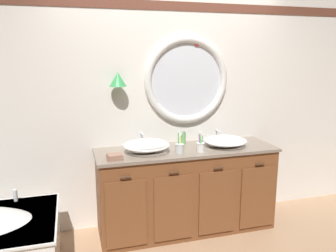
{
  "coord_description": "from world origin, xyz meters",
  "views": [
    {
      "loc": [
        -1.02,
        -2.92,
        1.84
      ],
      "look_at": [
        -0.1,
        0.25,
        1.14
      ],
      "focal_mm": 36.32,
      "sensor_mm": 36.0,
      "label": 1
    }
  ],
  "objects_px": {
    "sink_basin_left": "(147,145)",
    "folded_hand_towel": "(115,157)",
    "toothbrush_holder_right": "(201,146)",
    "soap_dispenser": "(183,138)",
    "sink_basin_right": "(225,141)",
    "toothbrush_holder_left": "(179,148)"
  },
  "relations": [
    {
      "from": "sink_basin_left",
      "to": "folded_hand_towel",
      "type": "xyz_separation_m",
      "value": [
        -0.33,
        -0.14,
        -0.05
      ]
    },
    {
      "from": "toothbrush_holder_right",
      "to": "soap_dispenser",
      "type": "relative_size",
      "value": 1.33
    },
    {
      "from": "sink_basin_right",
      "to": "soap_dispenser",
      "type": "bearing_deg",
      "value": 152.8
    },
    {
      "from": "sink_basin_left",
      "to": "toothbrush_holder_right",
      "type": "xyz_separation_m",
      "value": [
        0.52,
        -0.13,
        -0.02
      ]
    },
    {
      "from": "toothbrush_holder_right",
      "to": "folded_hand_towel",
      "type": "relative_size",
      "value": 1.43
    },
    {
      "from": "sink_basin_right",
      "to": "folded_hand_towel",
      "type": "height_order",
      "value": "sink_basin_right"
    },
    {
      "from": "toothbrush_holder_left",
      "to": "folded_hand_towel",
      "type": "distance_m",
      "value": 0.64
    },
    {
      "from": "toothbrush_holder_left",
      "to": "toothbrush_holder_right",
      "type": "xyz_separation_m",
      "value": [
        0.21,
        -0.03,
        0.0
      ]
    },
    {
      "from": "sink_basin_left",
      "to": "soap_dispenser",
      "type": "distance_m",
      "value": 0.49
    },
    {
      "from": "toothbrush_holder_left",
      "to": "folded_hand_towel",
      "type": "bearing_deg",
      "value": -176.79
    },
    {
      "from": "soap_dispenser",
      "to": "folded_hand_towel",
      "type": "distance_m",
      "value": 0.85
    },
    {
      "from": "sink_basin_left",
      "to": "toothbrush_holder_left",
      "type": "height_order",
      "value": "toothbrush_holder_left"
    },
    {
      "from": "sink_basin_left",
      "to": "folded_hand_towel",
      "type": "height_order",
      "value": "sink_basin_left"
    },
    {
      "from": "sink_basin_right",
      "to": "soap_dispenser",
      "type": "distance_m",
      "value": 0.45
    },
    {
      "from": "sink_basin_right",
      "to": "toothbrush_holder_left",
      "type": "height_order",
      "value": "toothbrush_holder_left"
    },
    {
      "from": "toothbrush_holder_left",
      "to": "folded_hand_towel",
      "type": "height_order",
      "value": "toothbrush_holder_left"
    },
    {
      "from": "sink_basin_right",
      "to": "toothbrush_holder_left",
      "type": "bearing_deg",
      "value": -169.39
    },
    {
      "from": "sink_basin_left",
      "to": "soap_dispenser",
      "type": "height_order",
      "value": "soap_dispenser"
    },
    {
      "from": "sink_basin_left",
      "to": "soap_dispenser",
      "type": "relative_size",
      "value": 2.91
    },
    {
      "from": "toothbrush_holder_left",
      "to": "toothbrush_holder_right",
      "type": "relative_size",
      "value": 1.07
    },
    {
      "from": "toothbrush_holder_left",
      "to": "soap_dispenser",
      "type": "xyz_separation_m",
      "value": [
        0.14,
        0.31,
        0.02
      ]
    },
    {
      "from": "sink_basin_right",
      "to": "folded_hand_towel",
      "type": "relative_size",
      "value": 3.07
    }
  ]
}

